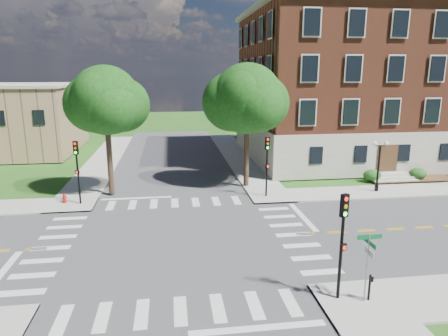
{
  "coord_description": "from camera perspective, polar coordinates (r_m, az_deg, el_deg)",
  "views": [
    {
      "loc": [
        -0.19,
        -22.28,
        9.85
      ],
      "look_at": [
        3.53,
        4.99,
        3.2
      ],
      "focal_mm": 32.0,
      "sensor_mm": 36.0,
      "label": 1
    }
  ],
  "objects": [
    {
      "name": "tree_d",
      "position": [
        33.89,
        3.33,
        9.81
      ],
      "size": [
        5.95,
        5.95,
        10.51
      ],
      "color": "#2F2117",
      "rests_on": "ground"
    },
    {
      "name": "twin_lamp_west",
      "position": [
        35.33,
        21.24,
        0.67
      ],
      "size": [
        1.36,
        0.36,
        4.23
      ],
      "color": "black",
      "rests_on": "ground"
    },
    {
      "name": "traffic_signal_se",
      "position": [
        17.86,
        16.57,
        -8.93
      ],
      "size": [
        0.38,
        0.46,
        4.8
      ],
      "color": "black",
      "rests_on": "ground"
    },
    {
      "name": "fire_hydrant",
      "position": [
        32.81,
        -21.81,
        -4.05
      ],
      "size": [
        0.35,
        0.35,
        0.75
      ],
      "color": "#9A180B",
      "rests_on": "ground"
    },
    {
      "name": "main_building",
      "position": [
        50.48,
        21.28,
        10.96
      ],
      "size": [
        30.6,
        22.4,
        16.5
      ],
      "color": "#A29E8F",
      "rests_on": "ground"
    },
    {
      "name": "crosswalk_east",
      "position": [
        25.46,
        9.89,
        -9.39
      ],
      "size": [
        2.2,
        10.2,
        0.02
      ],
      "primitive_type": null,
      "color": "silver",
      "rests_on": "ground"
    },
    {
      "name": "road_ew",
      "position": [
        24.36,
        -6.76,
        -10.36
      ],
      "size": [
        90.0,
        12.0,
        0.01
      ],
      "primitive_type": "cube",
      "color": "#3D3D3F",
      "rests_on": "ground"
    },
    {
      "name": "push_button_post",
      "position": [
        19.14,
        20.1,
        -15.56
      ],
      "size": [
        0.14,
        0.21,
        1.2
      ],
      "color": "black",
      "rests_on": "ground"
    },
    {
      "name": "sidewalk_nw",
      "position": [
        41.77,
        -28.83,
        -1.7
      ],
      "size": [
        34.0,
        34.0,
        0.12
      ],
      "color": "#9E9B93",
      "rests_on": "ground"
    },
    {
      "name": "traffic_signal_nw",
      "position": [
        31.49,
        -20.25,
        0.51
      ],
      "size": [
        0.38,
        0.45,
        4.8
      ],
      "color": "black",
      "rests_on": "ground"
    },
    {
      "name": "sidewalk_ne",
      "position": [
        41.91,
        14.28,
        -0.36
      ],
      "size": [
        34.0,
        34.0,
        0.12
      ],
      "color": "#9E9B93",
      "rests_on": "ground"
    },
    {
      "name": "traffic_signal_ne",
      "position": [
        31.56,
        6.17,
        1.31
      ],
      "size": [
        0.38,
        0.45,
        4.8
      ],
      "color": "black",
      "rests_on": "ground"
    },
    {
      "name": "street_sign_pole",
      "position": [
        18.34,
        19.91,
        -11.56
      ],
      "size": [
        1.1,
        1.1,
        3.1
      ],
      "color": "gray",
      "rests_on": "ground"
    },
    {
      "name": "stop_bar_east",
      "position": [
        28.59,
        11.16,
        -6.84
      ],
      "size": [
        0.4,
        5.5,
        0.0
      ],
      "primitive_type": "cube",
      "color": "silver",
      "rests_on": "ground"
    },
    {
      "name": "tree_c",
      "position": [
        32.65,
        -16.54,
        9.21
      ],
      "size": [
        5.38,
        5.38,
        10.28
      ],
      "color": "#2F2117",
      "rests_on": "ground"
    },
    {
      "name": "ground",
      "position": [
        24.36,
        -6.76,
        -10.37
      ],
      "size": [
        160.0,
        160.0,
        0.0
      ],
      "primitive_type": "plane",
      "color": "#1F5A19",
      "rests_on": "ground"
    },
    {
      "name": "road_ns",
      "position": [
        24.36,
        -6.76,
        -10.35
      ],
      "size": [
        12.0,
        90.0,
        0.01
      ],
      "primitive_type": "cube",
      "color": "#3D3D3F",
      "rests_on": "ground"
    }
  ]
}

